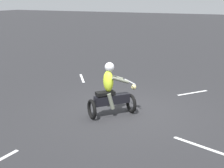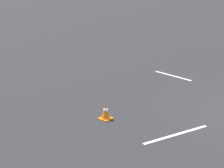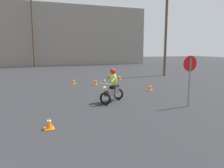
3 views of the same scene
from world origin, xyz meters
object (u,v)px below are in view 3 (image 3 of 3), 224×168
traffic_cone_near_left (120,77)px  motorcycle_rider_background (112,87)px  utility_pole_near (166,37)px  traffic_cone_near_right (150,88)px  traffic_cone_mid_center (49,123)px  traffic_cone_mid_left (74,82)px  stop_sign (190,71)px  traffic_cone_far_right (96,82)px  utility_pole_far (33,34)px

traffic_cone_near_left → motorcycle_rider_background: bearing=-115.1°
motorcycle_rider_background → utility_pole_near: size_ratio=0.22×
traffic_cone_near_right → utility_pole_near: 8.91m
traffic_cone_mid_center → traffic_cone_mid_left: (2.46, 8.78, -0.00)m
motorcycle_rider_background → stop_sign: stop_sign is taller
traffic_cone_near_left → traffic_cone_mid_center: bearing=-123.7°
stop_sign → traffic_cone_near_right: stop_sign is taller
traffic_cone_mid_center → traffic_cone_mid_left: 9.12m
traffic_cone_far_right → utility_pole_far: (-3.83, 17.81, 4.42)m
stop_sign → traffic_cone_far_right: 7.77m
traffic_cone_mid_left → utility_pole_near: 10.22m
stop_sign → traffic_cone_near_left: stop_sign is taller
traffic_cone_near_left → utility_pole_far: bearing=111.9°
utility_pole_near → utility_pole_far: bearing=128.2°
traffic_cone_near_left → traffic_cone_near_right: 5.07m
traffic_cone_near_right → traffic_cone_mid_left: bearing=135.4°
motorcycle_rider_background → utility_pole_far: utility_pole_far is taller
traffic_cone_near_left → traffic_cone_mid_left: bearing=-165.7°
traffic_cone_near_left → traffic_cone_near_right: traffic_cone_near_left is taller
traffic_cone_near_right → utility_pole_far: 22.52m
traffic_cone_near_left → traffic_cone_far_right: traffic_cone_far_right is taller
stop_sign → utility_pole_far: 26.00m
traffic_cone_near_left → traffic_cone_mid_center: (-6.54, -9.82, -0.00)m
stop_sign → traffic_cone_near_right: (0.35, 3.99, -1.46)m
motorcycle_rider_background → traffic_cone_near_left: bearing=-65.9°
stop_sign → utility_pole_far: size_ratio=0.25×
motorcycle_rider_background → traffic_cone_mid_center: (-3.24, -2.76, -0.53)m
motorcycle_rider_background → traffic_cone_near_right: size_ratio=4.51×
traffic_cone_mid_left → utility_pole_near: utility_pole_near is taller
traffic_cone_near_left → traffic_cone_far_right: 3.16m
traffic_cone_near_left → traffic_cone_mid_center: traffic_cone_near_left is taller
traffic_cone_near_right → traffic_cone_mid_center: size_ratio=0.91×
traffic_cone_near_left → traffic_cone_mid_center: size_ratio=1.02×
stop_sign → traffic_cone_far_right: size_ratio=5.16×
traffic_cone_near_right → utility_pole_far: utility_pole_far is taller
traffic_cone_near_left → traffic_cone_far_right: bearing=-146.1°
traffic_cone_near_right → traffic_cone_mid_left: traffic_cone_mid_left is taller
traffic_cone_mid_left → utility_pole_far: 17.81m
traffic_cone_far_right → traffic_cone_near_left: bearing=33.9°
traffic_cone_mid_left → traffic_cone_far_right: bearing=-26.3°
traffic_cone_near_left → traffic_cone_far_right: (-2.63, -1.76, 0.02)m
traffic_cone_far_right → utility_pole_far: utility_pole_far is taller
traffic_cone_mid_center → traffic_cone_mid_left: bearing=74.4°
traffic_cone_mid_center → motorcycle_rider_background: bearing=40.4°
traffic_cone_near_right → utility_pole_far: (-6.44, 21.11, 4.46)m
motorcycle_rider_background → utility_pole_far: (-3.15, 23.11, 3.91)m
traffic_cone_far_right → traffic_cone_near_right: bearing=-51.6°
motorcycle_rider_background → traffic_cone_near_right: 3.89m
motorcycle_rider_background → traffic_cone_mid_center: bearing=89.6°
traffic_cone_near_right → traffic_cone_far_right: 4.21m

